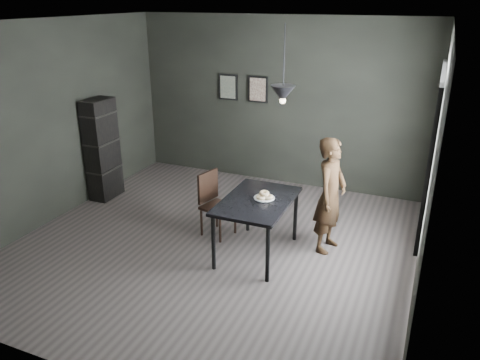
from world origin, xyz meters
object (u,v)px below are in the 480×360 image
at_px(cafe_table, 257,205).
at_px(shelf_unit, 102,149).
at_px(pendant_lamp, 283,93).
at_px(woman, 330,195).
at_px(wood_chair, 214,199).
at_px(white_plate, 264,198).

distance_m(cafe_table, shelf_unit, 3.02).
bearing_deg(pendant_lamp, shelf_unit, 168.40).
xyz_separation_m(cafe_table, pendant_lamp, (0.25, 0.10, 1.38)).
height_order(woman, wood_chair, woman).
bearing_deg(white_plate, cafe_table, -144.14).
height_order(cafe_table, wood_chair, wood_chair).
height_order(shelf_unit, pendant_lamp, pendant_lamp).
relative_size(cafe_table, white_plate, 5.22).
bearing_deg(pendant_lamp, wood_chair, 168.85).
height_order(white_plate, woman, woman).
relative_size(shelf_unit, pendant_lamp, 1.85).
xyz_separation_m(cafe_table, woman, (0.79, 0.48, 0.07)).
relative_size(woman, wood_chair, 1.69).
xyz_separation_m(white_plate, pendant_lamp, (0.18, 0.05, 1.29)).
distance_m(cafe_table, pendant_lamp, 1.41).
distance_m(white_plate, woman, 0.84).
bearing_deg(wood_chair, woman, 20.91).
relative_size(wood_chair, pendant_lamp, 1.02).
bearing_deg(white_plate, woman, 30.92).
distance_m(cafe_table, woman, 0.93).
bearing_deg(woman, cafe_table, 131.56).
distance_m(white_plate, pendant_lamp, 1.31).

